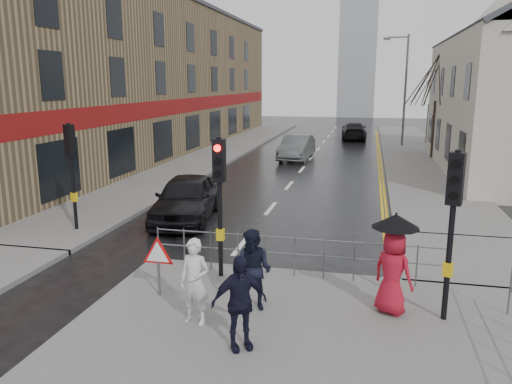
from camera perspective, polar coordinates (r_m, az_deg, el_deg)
The scene contains 22 objects.
ground at distance 12.33m, azimuth -5.19°, elevation -10.35°, with size 120.00×120.00×0.00m, color black.
near_pavement at distance 8.69m, azimuth 7.43°, elevation -20.37°, with size 10.00×9.00×0.14m, color #605E5B.
left_pavement at distance 35.57m, azimuth -3.79°, elevation 4.83°, with size 4.00×44.00×0.14m, color #605E5B.
right_pavement at distance 36.22m, azimuth 17.37°, elevation 4.43°, with size 4.00×40.00×0.14m, color #605E5B.
pavement_bridge_right at distance 14.86m, azimuth 23.61°, elevation -7.06°, with size 4.00×4.20×0.14m, color #605E5B.
building_left_terrace at distance 36.30m, azimuth -12.92°, elevation 12.51°, with size 8.00×42.00×10.00m, color olive.
church_tower at distance 72.95m, azimuth 11.57°, elevation 15.53°, with size 5.00×5.00×18.00m, color #979A9F.
traffic_signal_near_left at distance 11.73m, azimuth -4.20°, elevation 1.06°, with size 0.28×0.27×3.40m.
traffic_signal_near_right at distance 10.19m, azimuth 21.61°, elevation -1.54°, with size 0.34×0.33×3.40m.
traffic_signal_far_left at distance 16.67m, azimuth -20.38°, elevation 3.71°, with size 0.34×0.33×3.40m.
guard_railing_front at distance 12.15m, azimuth 4.45°, elevation -6.35°, with size 7.14×0.04×1.00m.
warning_sign at distance 11.18m, azimuth -11.15°, elevation -7.27°, with size 0.80×0.07×1.35m.
street_lamp at distance 38.86m, azimuth 16.47°, elevation 11.86°, with size 1.83×0.25×8.00m.
tree_near at distance 33.03m, azimuth 20.10°, elevation 12.35°, with size 2.40×2.40×6.58m.
tree_far at distance 41.03m, azimuth 19.37°, elevation 11.28°, with size 2.40×2.40×5.64m.
pedestrian_a at distance 9.86m, azimuth -7.02°, elevation -10.13°, with size 0.62×0.41×1.71m, color silver.
pedestrian_b at distance 10.39m, azimuth -0.31°, elevation -8.89°, with size 0.82×0.64×1.70m, color black.
pedestrian_with_umbrella at distance 10.48m, azimuth 15.44°, elevation -7.52°, with size 1.02×0.96×2.09m.
pedestrian_d at distance 8.92m, azimuth -1.93°, elevation -12.51°, with size 1.01×0.42×1.73m, color black.
car_parked at distance 17.64m, azimuth -7.99°, elevation -0.69°, with size 1.88×4.67×1.59m, color black.
car_mid at distance 31.46m, azimuth 4.67°, elevation 5.08°, with size 1.60×4.59×1.51m, color #4C4F51.
car_far at distance 43.44m, azimuth 11.12°, elevation 6.87°, with size 2.01×4.95×1.44m, color black.
Camera 1 is at (3.58, -10.79, 4.77)m, focal length 35.00 mm.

